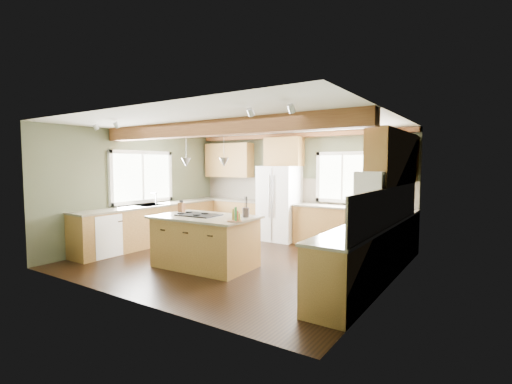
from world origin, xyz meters
The scene contains 37 objects.
floor centered at (0.00, 0.00, 0.00)m, with size 5.60×5.60×0.00m, color black.
ceiling centered at (0.00, 0.00, 2.60)m, with size 5.60×5.60×0.00m, color silver.
wall_back centered at (0.00, 2.50, 1.30)m, with size 5.60×5.60×0.00m, color #4A5038.
wall_left centered at (-2.80, 0.00, 1.30)m, with size 5.00×5.00×0.00m, color #4A5038.
wall_right centered at (2.80, 0.00, 1.30)m, with size 5.00×5.00×0.00m, color #4A5038.
ceiling_beam centered at (0.00, -0.66, 2.47)m, with size 5.55×0.26×0.26m, color #582D19.
soffit_trim centered at (0.00, 2.40, 2.54)m, with size 5.55×0.20×0.10m, color #582D19.
backsplash_back centered at (0.00, 2.48, 1.21)m, with size 5.58×0.03×0.58m, color brown.
backsplash_right centered at (2.78, 0.05, 1.21)m, with size 0.03×3.70×0.58m, color brown.
base_cab_back_left centered at (-1.79, 2.20, 0.44)m, with size 2.02×0.60×0.88m, color brown.
counter_back_left centered at (-1.79, 2.20, 0.90)m, with size 2.06×0.64×0.04m, color #4E4739.
base_cab_back_right centered at (1.49, 2.20, 0.44)m, with size 2.62×0.60×0.88m, color brown.
counter_back_right centered at (1.49, 2.20, 0.90)m, with size 2.66×0.64×0.04m, color #4E4739.
base_cab_left centered at (-2.50, 0.05, 0.44)m, with size 0.60×3.70×0.88m, color brown.
counter_left centered at (-2.50, 0.05, 0.90)m, with size 0.64×3.74×0.04m, color #4E4739.
base_cab_right centered at (2.50, 0.05, 0.44)m, with size 0.60×3.70×0.88m, color brown.
counter_right centered at (2.50, 0.05, 0.90)m, with size 0.64×3.74×0.04m, color #4E4739.
upper_cab_back_left centered at (-1.99, 2.33, 1.95)m, with size 1.40×0.35×0.90m, color brown.
upper_cab_over_fridge centered at (-0.30, 2.33, 2.15)m, with size 0.96×0.35×0.70m, color brown.
upper_cab_right centered at (2.62, 0.90, 1.95)m, with size 0.35×2.20×0.90m, color brown.
upper_cab_back_corner centered at (2.30, 2.33, 1.95)m, with size 0.90×0.35×0.90m, color brown.
window_left centered at (-2.78, 0.05, 1.55)m, with size 0.04×1.60×1.05m, color white.
window_back centered at (1.15, 2.48, 1.55)m, with size 1.10×0.04×1.00m, color white.
sink centered at (-2.50, 0.05, 0.91)m, with size 0.50×0.65×0.03m, color #262628.
faucet centered at (-2.32, 0.05, 1.05)m, with size 0.02×0.02×0.28m, color #B2B2B7.
dishwasher centered at (-2.49, -1.25, 0.43)m, with size 0.60×0.60×0.84m, color white.
oven centered at (2.49, -1.25, 0.43)m, with size 0.60×0.72×0.84m, color white.
microwave centered at (2.58, -0.05, 1.55)m, with size 0.40×0.70×0.38m, color white.
pendant_left centered at (-0.66, -0.68, 1.88)m, with size 0.18×0.18×0.16m, color #B2B2B7.
pendant_right centered at (0.19, -0.64, 1.88)m, with size 0.18×0.18×0.16m, color #B2B2B7.
refrigerator centered at (-0.30, 2.12, 0.90)m, with size 0.90×0.74×1.80m, color white.
island centered at (-0.24, -0.66, 0.44)m, with size 1.70×1.04×0.88m, color brown.
island_top centered at (-0.24, -0.66, 0.90)m, with size 1.82×1.16×0.04m, color #4E4739.
cooktop centered at (-0.38, -0.66, 0.93)m, with size 0.74×0.49×0.02m, color black.
knife_block centered at (-0.94, -0.54, 1.01)m, with size 0.11×0.09×0.19m, color brown.
utensil_crock centered at (0.44, -0.35, 1.00)m, with size 0.12×0.12×0.17m, color #473F39.
bottle_tray centered at (0.58, -0.87, 1.03)m, with size 0.25×0.25×0.23m, color brown, non-canonical shape.
Camera 1 is at (4.16, -5.64, 1.85)m, focal length 26.00 mm.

